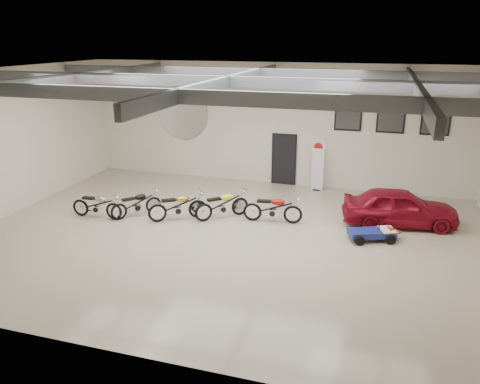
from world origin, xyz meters
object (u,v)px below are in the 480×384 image
(motorcycle_yellow, at_px, (222,204))
(go_kart, at_px, (377,231))
(motorcycle_red, at_px, (273,208))
(banner_stand, at_px, (318,169))
(vintage_car, at_px, (400,207))
(motorcycle_black, at_px, (136,203))
(motorcycle_silver, at_px, (97,204))
(motorcycle_gold, at_px, (178,206))

(motorcycle_yellow, relative_size, go_kart, 1.14)
(motorcycle_yellow, xyz_separation_m, motorcycle_red, (1.74, 0.13, -0.00))
(banner_stand, relative_size, motorcycle_red, 0.91)
(banner_stand, relative_size, motorcycle_yellow, 0.91)
(motorcycle_yellow, relative_size, vintage_car, 0.53)
(go_kart, bearing_deg, motorcycle_black, 160.79)
(banner_stand, distance_m, motorcycle_silver, 8.62)
(motorcycle_black, distance_m, vintage_car, 8.91)
(motorcycle_yellow, relative_size, motorcycle_red, 1.00)
(motorcycle_silver, distance_m, motorcycle_yellow, 4.31)
(motorcycle_yellow, height_order, vintage_car, vintage_car)
(motorcycle_silver, xyz_separation_m, motorcycle_red, (5.88, 1.34, 0.03))
(motorcycle_red, relative_size, go_kart, 1.14)
(motorcycle_gold, bearing_deg, banner_stand, 14.34)
(motorcycle_red, xyz_separation_m, go_kart, (3.39, -0.53, -0.20))
(motorcycle_red, bearing_deg, motorcycle_gold, -173.27)
(motorcycle_silver, height_order, vintage_car, vintage_car)
(banner_stand, height_order, motorcycle_red, banner_stand)
(motorcycle_black, relative_size, motorcycle_yellow, 0.92)
(banner_stand, height_order, go_kart, banner_stand)
(motorcycle_yellow, distance_m, vintage_car, 5.92)
(go_kart, bearing_deg, banner_stand, 97.58)
(vintage_car, bearing_deg, banner_stand, 37.57)
(vintage_car, bearing_deg, go_kart, 146.41)
(motorcycle_silver, relative_size, motorcycle_yellow, 0.95)
(motorcycle_yellow, height_order, go_kart, motorcycle_yellow)
(vintage_car, bearing_deg, motorcycle_red, 94.21)
(motorcycle_silver, distance_m, go_kart, 9.31)
(motorcycle_silver, bearing_deg, motorcycle_black, 22.30)
(motorcycle_gold, distance_m, motorcycle_red, 3.22)
(motorcycle_gold, height_order, motorcycle_yellow, motorcycle_gold)
(banner_stand, xyz_separation_m, motorcycle_black, (-5.61, -4.71, -0.42))
(motorcycle_gold, xyz_separation_m, vintage_car, (7.21, 1.69, 0.11))
(motorcycle_silver, xyz_separation_m, motorcycle_gold, (2.74, 0.62, 0.03))
(motorcycle_silver, xyz_separation_m, vintage_car, (9.95, 2.31, 0.14))
(motorcycle_black, bearing_deg, banner_stand, -9.84)
(go_kart, relative_size, vintage_car, 0.47)
(go_kart, bearing_deg, motorcycle_red, 149.91)
(motorcycle_red, bearing_deg, go_kart, -14.96)
(motorcycle_gold, bearing_deg, motorcycle_red, -21.21)
(motorcycle_black, relative_size, go_kart, 1.04)
(motorcycle_black, height_order, vintage_car, vintage_car)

